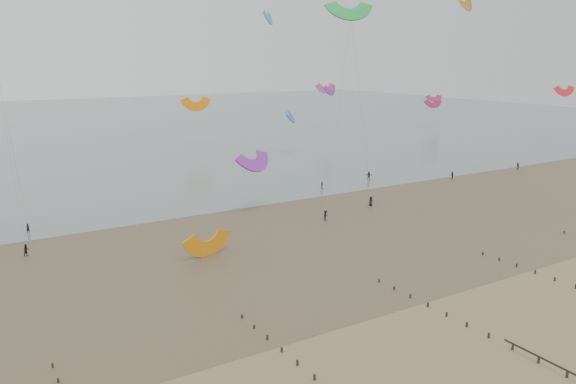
{
  "coord_description": "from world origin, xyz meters",
  "views": [
    {
      "loc": [
        -37.19,
        -35.1,
        25.68
      ],
      "look_at": [
        1.2,
        28.0,
        8.0
      ],
      "focal_mm": 35.0,
      "sensor_mm": 36.0,
      "label": 1
    }
  ],
  "objects": [
    {
      "name": "sea_and_shore",
      "position": [
        -4.08,
        34.4,
        0.01
      ],
      "size": [
        500.0,
        665.0,
        0.03
      ],
      "color": "#475654",
      "rests_on": "ground"
    },
    {
      "name": "grounded_kite",
      "position": [
        -9.47,
        31.01,
        0.0
      ],
      "size": [
        7.23,
        6.16,
        3.49
      ],
      "primitive_type": null,
      "rotation": [
        1.54,
        0.0,
        0.21
      ],
      "color": "orange",
      "rests_on": "ground"
    },
    {
      "name": "ground",
      "position": [
        0.0,
        0.0,
        0.0
      ],
      "size": [
        500.0,
        500.0,
        0.0
      ],
      "primitive_type": "plane",
      "color": "brown",
      "rests_on": "ground"
    },
    {
      "name": "kitesurfers",
      "position": [
        27.31,
        47.14,
        0.85
      ],
      "size": [
        107.75,
        22.3,
        1.75
      ],
      "color": "black",
      "rests_on": "ground"
    },
    {
      "name": "kites_airborne",
      "position": [
        -6.57,
        91.22,
        21.48
      ],
      "size": [
        238.79,
        115.78,
        42.42
      ],
      "color": "#CB3F80",
      "rests_on": "ground"
    }
  ]
}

